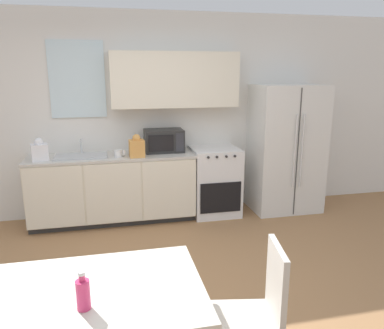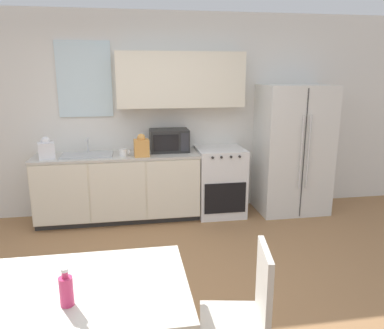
% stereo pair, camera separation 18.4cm
% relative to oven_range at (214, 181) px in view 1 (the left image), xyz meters
% --- Properties ---
extents(ground_plane, '(12.00, 12.00, 0.00)m').
position_rel_oven_range_xyz_m(ground_plane, '(-1.04, -1.84, -0.46)').
color(ground_plane, '#9E7047').
extents(wall_back, '(12.00, 0.38, 2.70)m').
position_rel_oven_range_xyz_m(wall_back, '(-0.97, 0.31, 0.97)').
color(wall_back, silver).
rests_on(wall_back, ground_plane).
extents(kitchen_counter, '(2.11, 0.61, 0.89)m').
position_rel_oven_range_xyz_m(kitchen_counter, '(-1.37, 0.01, -0.01)').
color(kitchen_counter, '#333333').
rests_on(kitchen_counter, ground_plane).
extents(oven_range, '(0.63, 0.63, 0.93)m').
position_rel_oven_range_xyz_m(oven_range, '(0.00, 0.00, 0.00)').
color(oven_range, white).
rests_on(oven_range, ground_plane).
extents(refrigerator, '(0.94, 0.71, 1.76)m').
position_rel_oven_range_xyz_m(refrigerator, '(1.03, -0.03, 0.42)').
color(refrigerator, silver).
rests_on(refrigerator, ground_plane).
extents(kitchen_sink, '(0.64, 0.38, 0.20)m').
position_rel_oven_range_xyz_m(kitchen_sink, '(-1.75, 0.02, 0.44)').
color(kitchen_sink, '#B7BABC').
rests_on(kitchen_sink, kitchen_counter).
extents(microwave, '(0.51, 0.36, 0.30)m').
position_rel_oven_range_xyz_m(microwave, '(-0.68, 0.10, 0.58)').
color(microwave, '#282828').
rests_on(microwave, kitchen_counter).
extents(coffee_mug, '(0.13, 0.10, 0.09)m').
position_rel_oven_range_xyz_m(coffee_mug, '(-1.28, -0.11, 0.48)').
color(coffee_mug, white).
rests_on(coffee_mug, kitchen_counter).
extents(grocery_bag_0, '(0.19, 0.17, 0.29)m').
position_rel_oven_range_xyz_m(grocery_bag_0, '(-1.06, -0.15, 0.55)').
color(grocery_bag_0, '#DB994C').
rests_on(grocery_bag_0, kitchen_counter).
extents(grocery_bag_1, '(0.22, 0.20, 0.28)m').
position_rel_oven_range_xyz_m(grocery_bag_1, '(-2.21, -0.09, 0.55)').
color(grocery_bag_1, white).
rests_on(grocery_bag_1, kitchen_counter).
extents(dining_table, '(1.21, 0.86, 0.75)m').
position_rel_oven_range_xyz_m(dining_table, '(-1.50, -2.84, 0.19)').
color(dining_table, beige).
rests_on(dining_table, ground_plane).
extents(dining_chair_side, '(0.47, 0.47, 0.93)m').
position_rel_oven_range_xyz_m(dining_chair_side, '(-0.52, -2.89, 0.07)').
color(dining_chair_side, beige).
rests_on(dining_chair_side, ground_plane).
extents(drink_bottle, '(0.07, 0.07, 0.21)m').
position_rel_oven_range_xyz_m(drink_bottle, '(-1.55, -3.00, 0.37)').
color(drink_bottle, '#DB386B').
rests_on(drink_bottle, dining_table).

